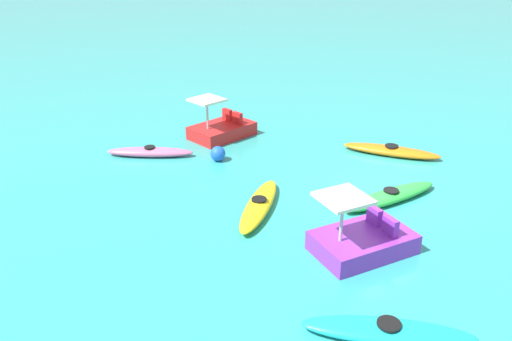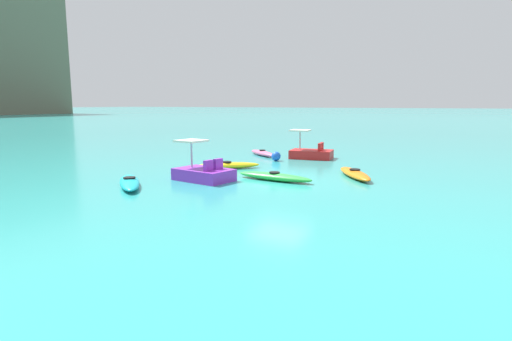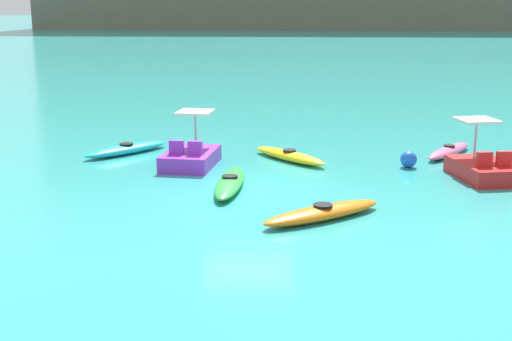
% 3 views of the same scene
% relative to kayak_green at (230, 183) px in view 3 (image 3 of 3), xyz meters
% --- Properties ---
extents(ground_plane, '(600.00, 600.00, 0.00)m').
position_rel_kayak_green_xyz_m(ground_plane, '(0.53, 0.01, -0.16)').
color(ground_plane, teal).
extents(kayak_green, '(0.98, 3.53, 0.37)m').
position_rel_kayak_green_xyz_m(kayak_green, '(0.00, 0.00, 0.00)').
color(kayak_green, green).
rests_on(kayak_green, ground_plane).
extents(kayak_yellow, '(2.62, 2.95, 0.37)m').
position_rel_kayak_green_xyz_m(kayak_yellow, '(1.80, 3.49, 0.00)').
color(kayak_yellow, yellow).
rests_on(kayak_yellow, ground_plane).
extents(kayak_orange, '(3.26, 2.50, 0.37)m').
position_rel_kayak_green_xyz_m(kayak_orange, '(2.38, -2.77, 0.00)').
color(kayak_orange, orange).
rests_on(kayak_orange, ground_plane).
extents(kayak_pink, '(2.34, 2.81, 0.37)m').
position_rel_kayak_green_xyz_m(kayak_pink, '(7.29, 4.33, -0.00)').
color(kayak_pink, pink).
rests_on(kayak_pink, ground_plane).
extents(kayak_cyan, '(2.83, 2.93, 0.37)m').
position_rel_kayak_green_xyz_m(kayak_cyan, '(-3.82, 4.46, 0.00)').
color(kayak_cyan, '#19B7C6').
rests_on(kayak_cyan, ground_plane).
extents(pedal_boat_purple, '(1.84, 2.62, 1.68)m').
position_rel_kayak_green_xyz_m(pedal_boat_purple, '(-1.39, 2.65, 0.17)').
color(pedal_boat_purple, purple).
rests_on(pedal_boat_purple, ground_plane).
extents(pedal_boat_red, '(1.85, 2.62, 1.68)m').
position_rel_kayak_green_xyz_m(pedal_boat_red, '(7.48, 1.20, 0.17)').
color(pedal_boat_red, red).
rests_on(pedal_boat_red, ground_plane).
extents(buoy_blue, '(0.53, 0.53, 0.53)m').
position_rel_kayak_green_xyz_m(buoy_blue, '(5.54, 2.57, 0.10)').
color(buoy_blue, blue).
rests_on(buoy_blue, ground_plane).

